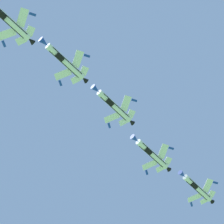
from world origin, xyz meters
TOP-DOWN VIEW (x-y plane):
  - fighter_jet_lead at (-10.59, 50.82)m, footprint 14.15×11.33m
  - fighter_jet_left_wing at (4.07, 59.87)m, footprint 14.15×11.25m
  - fighter_jet_right_wing at (19.38, 70.13)m, footprint 14.15×11.24m
  - fighter_jet_left_outer at (32.71, 79.85)m, footprint 14.15×11.24m
  - fighter_jet_right_outer at (49.60, 89.26)m, footprint 14.15×11.31m

SIDE VIEW (x-z plane):
  - fighter_jet_lead at x=-10.59m, z-range 100.48..105.13m
  - fighter_jet_left_outer at x=32.71m, z-range 100.42..105.32m
  - fighter_jet_right_outer at x=49.60m, z-range 101.33..106.04m
  - fighter_jet_left_wing at x=4.07m, z-range 103.74..108.61m
  - fighter_jet_right_wing at x=19.38m, z-range 104.68..109.58m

